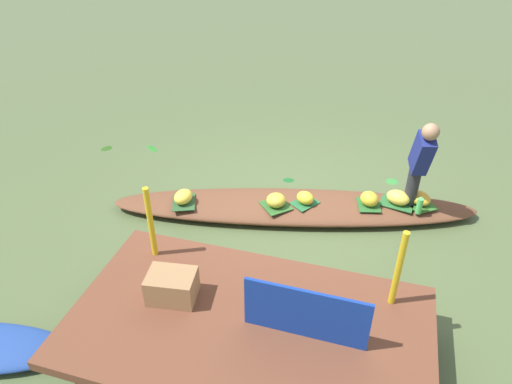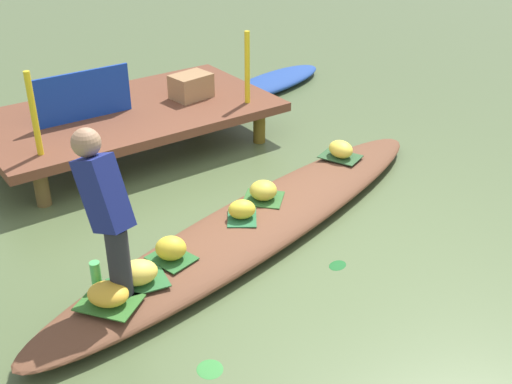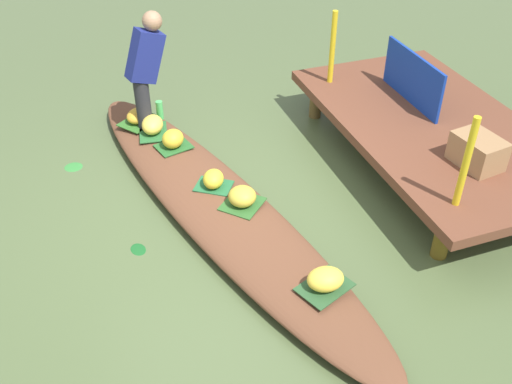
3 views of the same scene
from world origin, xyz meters
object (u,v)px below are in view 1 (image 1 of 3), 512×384
(vendor_boat, at_px, (293,207))
(banana_bunch_0, at_px, (369,199))
(banana_bunch_3, at_px, (183,197))
(water_bottle, at_px, (419,206))
(banana_bunch_4, at_px, (420,198))
(banana_bunch_5, at_px, (305,198))
(market_banner, at_px, (306,314))
(produce_crate, at_px, (172,286))
(vendor_person, at_px, (421,160))
(banana_bunch_1, at_px, (276,200))
(banana_bunch_2, at_px, (398,198))

(vendor_boat, bearing_deg, banana_bunch_0, 176.34)
(banana_bunch_3, distance_m, water_bottle, 3.02)
(banana_bunch_4, distance_m, banana_bunch_5, 1.49)
(market_banner, height_order, produce_crate, market_banner)
(vendor_boat, distance_m, banana_bunch_4, 1.65)
(banana_bunch_3, distance_m, market_banner, 2.77)
(banana_bunch_3, bearing_deg, banana_bunch_4, -164.06)
(banana_bunch_0, bearing_deg, vendor_person, -168.16)
(banana_bunch_1, xyz_separation_m, water_bottle, (-1.77, -0.36, 0.02))
(water_bottle, bearing_deg, vendor_boat, 6.25)
(market_banner, bearing_deg, banana_bunch_4, -109.34)
(banana_bunch_2, relative_size, market_banner, 0.29)
(vendor_person, bearing_deg, banana_bunch_3, 14.26)
(banana_bunch_3, xyz_separation_m, vendor_person, (-2.86, -0.73, 0.61))
(banana_bunch_1, bearing_deg, banana_bunch_3, 12.34)
(banana_bunch_0, height_order, banana_bunch_4, banana_bunch_0)
(banana_bunch_5, bearing_deg, vendor_boat, -7.93)
(banana_bunch_5, distance_m, produce_crate, 2.40)
(banana_bunch_2, bearing_deg, vendor_person, 170.22)
(banana_bunch_5, bearing_deg, produce_crate, 69.74)
(vendor_person, xyz_separation_m, water_bottle, (-0.10, 0.11, -0.59))
(banana_bunch_4, bearing_deg, banana_bunch_3, 15.94)
(banana_bunch_5, distance_m, vendor_person, 1.49)
(banana_bunch_0, height_order, water_bottle, water_bottle)
(banana_bunch_0, relative_size, banana_bunch_2, 0.81)
(banana_bunch_2, bearing_deg, produce_crate, 52.26)
(banana_bunch_3, bearing_deg, banana_bunch_1, -167.66)
(banana_bunch_3, bearing_deg, water_bottle, -168.18)
(banana_bunch_5, xyz_separation_m, market_banner, (-0.44, 2.32, 0.44))
(banana_bunch_3, bearing_deg, banana_bunch_5, -164.54)
(banana_bunch_4, xyz_separation_m, banana_bunch_5, (1.43, 0.42, 0.01))
(banana_bunch_4, distance_m, market_banner, 2.95)
(banana_bunch_0, bearing_deg, market_banner, 81.74)
(vendor_boat, bearing_deg, produce_crate, 59.68)
(banana_bunch_1, distance_m, vendor_person, 1.84)
(banana_bunch_1, relative_size, vendor_person, 0.20)
(banana_bunch_1, xyz_separation_m, market_banner, (-0.79, 2.16, 0.44))
(banana_bunch_2, relative_size, water_bottle, 1.41)
(banana_bunch_1, height_order, banana_bunch_2, banana_bunch_2)
(banana_bunch_2, distance_m, vendor_person, 0.63)
(banana_bunch_1, xyz_separation_m, banana_bunch_5, (-0.35, -0.16, -0.00))
(market_banner, bearing_deg, banana_bunch_5, -78.73)
(market_banner, relative_size, produce_crate, 2.40)
(market_banner, bearing_deg, produce_crate, -3.54)
(banana_bunch_4, xyz_separation_m, water_bottle, (0.01, 0.23, 0.03))
(banana_bunch_2, xyz_separation_m, produce_crate, (1.98, 2.56, 0.31))
(banana_bunch_2, bearing_deg, banana_bunch_3, 15.67)
(market_banner, bearing_deg, vendor_person, -108.11)
(produce_crate, bearing_deg, banana_bunch_0, -123.86)
(vendor_boat, bearing_deg, banana_bunch_1, 29.97)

